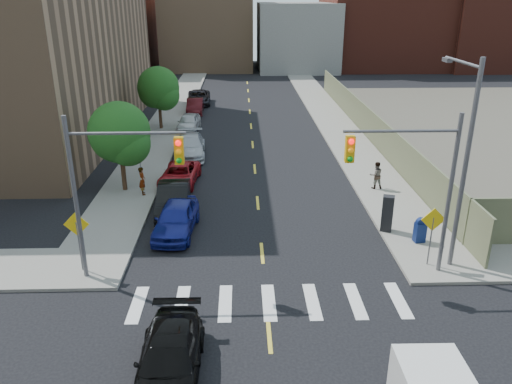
{
  "coord_description": "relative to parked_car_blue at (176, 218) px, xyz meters",
  "views": [
    {
      "loc": [
        -0.91,
        -12.45,
        11.18
      ],
      "look_at": [
        -0.2,
        10.66,
        2.0
      ],
      "focal_mm": 35.0,
      "sensor_mm": 36.0,
      "label": 1
    }
  ],
  "objects": [
    {
      "name": "parked_car_blue",
      "position": [
        0.0,
        0.0,
        0.0
      ],
      "size": [
        2.22,
        4.77,
        1.58
      ],
      "primitive_type": "imported",
      "rotation": [
        0.0,
        0.0,
        -0.08
      ],
      "color": "navy",
      "rests_on": "ground"
    },
    {
      "name": "signal_ne",
      "position": [
        10.18,
        -4.26,
        3.74
      ],
      "size": [
        4.59,
        0.3,
        7.0
      ],
      "color": "#59595E",
      "rests_on": "ground"
    },
    {
      "name": "sidewalk_ne",
      "position": [
        11.95,
        31.24,
        -0.71
      ],
      "size": [
        3.5,
        73.0,
        0.15
      ],
      "primitive_type": "cube",
      "color": "gray",
      "rests_on": "ground"
    },
    {
      "name": "parked_car_silver",
      "position": [
        -0.49,
        12.76,
        -0.02
      ],
      "size": [
        2.52,
        5.47,
        1.55
      ],
      "primitive_type": "imported",
      "rotation": [
        0.0,
        0.0,
        0.07
      ],
      "color": "#B4B7BC",
      "rests_on": "ground"
    },
    {
      "name": "bg_bldg_east",
      "position": [
        26.2,
        61.74,
        7.21
      ],
      "size": [
        18.0,
        18.0,
        16.0
      ],
      "primitive_type": "cube",
      "color": "#592319",
      "rests_on": "ground"
    },
    {
      "name": "bg_bldg_fareast",
      "position": [
        42.2,
        59.74,
        8.21
      ],
      "size": [
        14.0,
        16.0,
        18.0
      ],
      "primitive_type": "cube",
      "color": "#592319",
      "rests_on": "ground"
    },
    {
      "name": "parked_car_grey",
      "position": [
        -1.3,
        31.79,
        -0.05
      ],
      "size": [
        2.72,
        5.44,
        1.48
      ],
      "primitive_type": "imported",
      "rotation": [
        0.0,
        0.0,
        0.05
      ],
      "color": "black",
      "rests_on": "ground"
    },
    {
      "name": "black_sedan",
      "position": [
        1.0,
        -10.26,
        -0.09
      ],
      "size": [
        1.97,
        4.85,
        1.41
      ],
      "primitive_type": "imported",
      "rotation": [
        0.0,
        0.0,
        -0.0
      ],
      "color": "black",
      "rests_on": "ground"
    },
    {
      "name": "pedestrian_west",
      "position": [
        -2.55,
        4.92,
        0.2
      ],
      "size": [
        0.58,
        0.71,
        1.69
      ],
      "primitive_type": "imported",
      "rotation": [
        0.0,
        0.0,
        1.9
      ],
      "color": "gray",
      "rests_on": "sidewalk_nw"
    },
    {
      "name": "parked_car_maroon",
      "position": [
        -1.3,
        27.13,
        -0.05
      ],
      "size": [
        1.68,
        4.52,
        1.48
      ],
      "primitive_type": "imported",
      "rotation": [
        0.0,
        0.0,
        0.03
      ],
      "color": "#3D0C0F",
      "rests_on": "ground"
    },
    {
      "name": "warn_sign_nw",
      "position": [
        -3.6,
        -3.76,
        1.2
      ],
      "size": [
        1.06,
        0.06,
        2.83
      ],
      "color": "#59595E",
      "rests_on": "ground"
    },
    {
      "name": "sidewalk_nw",
      "position": [
        -3.55,
        31.24,
        -0.71
      ],
      "size": [
        3.5,
        73.0,
        0.15
      ],
      "primitive_type": "cube",
      "color": "gray",
      "rests_on": "ground"
    },
    {
      "name": "mailbox",
      "position": [
        11.75,
        -1.61,
        -0.04
      ],
      "size": [
        0.55,
        0.45,
        1.24
      ],
      "rotation": [
        0.0,
        0.0,
        0.13
      ],
      "color": "#0E1D52",
      "rests_on": "sidewalk_ne"
    },
    {
      "name": "tree_west_near",
      "position": [
        -3.8,
        5.78,
        2.69
      ],
      "size": [
        3.66,
        3.64,
        5.52
      ],
      "color": "#332114",
      "rests_on": "ground"
    },
    {
      "name": "bg_bldg_west",
      "position": [
        -17.8,
        59.74,
        5.21
      ],
      "size": [
        14.0,
        18.0,
        12.0
      ],
      "primitive_type": "cube",
      "color": "#592319",
      "rests_on": "ground"
    },
    {
      "name": "signal_nw",
      "position": [
        -1.78,
        -4.26,
        3.74
      ],
      "size": [
        4.59,
        0.3,
        7.0
      ],
      "color": "#59595E",
      "rests_on": "ground"
    },
    {
      "name": "tree_west_far",
      "position": [
        -3.8,
        20.78,
        2.69
      ],
      "size": [
        3.66,
        3.64,
        5.52
      ],
      "color": "#332114",
      "rests_on": "ground"
    },
    {
      "name": "bg_bldg_center",
      "position": [
        12.2,
        59.74,
        4.21
      ],
      "size": [
        12.0,
        16.0,
        10.0
      ],
      "primitive_type": "cube",
      "color": "gray",
      "rests_on": "ground"
    },
    {
      "name": "bg_bldg_midwest",
      "position": [
        -1.8,
        61.74,
        6.71
      ],
      "size": [
        14.0,
        16.0,
        15.0
      ],
      "primitive_type": "cube",
      "color": "#8C6B4C",
      "rests_on": "ground"
    },
    {
      "name": "parked_car_red",
      "position": [
        -0.61,
        6.9,
        -0.15
      ],
      "size": [
        2.53,
        4.8,
        1.29
      ],
      "primitive_type": "imported",
      "rotation": [
        0.0,
        0.0,
        -0.09
      ],
      "color": "#A31018",
      "rests_on": "ground"
    },
    {
      "name": "warn_sign_ne",
      "position": [
        11.4,
        -3.76,
        1.2
      ],
      "size": [
        1.06,
        0.06,
        2.83
      ],
      "color": "#59595E",
      "rests_on": "ground"
    },
    {
      "name": "warn_sign_midwest",
      "position": [
        -3.6,
        9.74,
        1.2
      ],
      "size": [
        1.06,
        0.06,
        2.83
      ],
      "color": "#59595E",
      "rests_on": "ground"
    },
    {
      "name": "parked_car_black",
      "position": [
        -0.45,
        2.56,
        -0.0
      ],
      "size": [
        1.89,
        4.85,
        1.57
      ],
      "primitive_type": "imported",
      "rotation": [
        0.0,
        0.0,
        0.05
      ],
      "color": "black",
      "rests_on": "ground"
    },
    {
      "name": "parked_car_white",
      "position": [
        -1.3,
        20.32,
        -0.05
      ],
      "size": [
        2.05,
        4.47,
        1.49
      ],
      "primitive_type": "imported",
      "rotation": [
        0.0,
        0.0,
        -0.07
      ],
      "color": "#BCBCBC",
      "rests_on": "ground"
    },
    {
      "name": "pedestrian_east",
      "position": [
        11.44,
        5.5,
        0.2
      ],
      "size": [
        0.86,
        0.69,
        1.67
      ],
      "primitive_type": "imported",
      "rotation": [
        0.0,
        0.0,
        3.21
      ],
      "color": "gray",
      "rests_on": "sidewalk_ne"
    },
    {
      "name": "payphone",
      "position": [
        10.5,
        -0.35,
        0.29
      ],
      "size": [
        0.66,
        0.6,
        1.85
      ],
      "primitive_type": "cube",
      "rotation": [
        0.0,
        0.0,
        -0.31
      ],
      "color": "black",
      "rests_on": "sidewalk_ne"
    },
    {
      "name": "ground",
      "position": [
        4.2,
        -10.26,
        -0.79
      ],
      "size": [
        160.0,
        160.0,
        0.0
      ],
      "primitive_type": "plane",
      "color": "black",
      "rests_on": "ground"
    },
    {
      "name": "fence_north",
      "position": [
        13.8,
        17.74,
        0.46
      ],
      "size": [
        0.12,
        44.0,
        2.5
      ],
      "primitive_type": "cube",
      "color": "#586043",
      "rests_on": "ground"
    },
    {
      "name": "streetlight_ne",
      "position": [
        12.4,
        -3.36,
        4.43
      ],
      "size": [
        0.25,
        3.7,
        9.0
      ],
      "color": "#59595E",
      "rests_on": "ground"
    }
  ]
}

